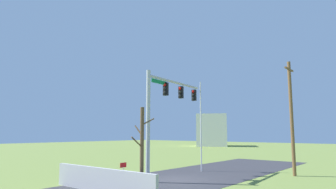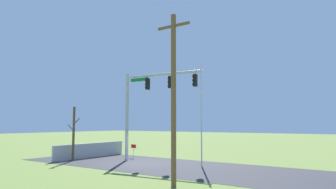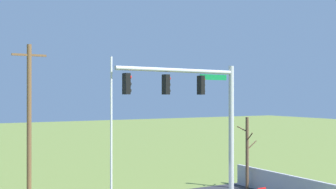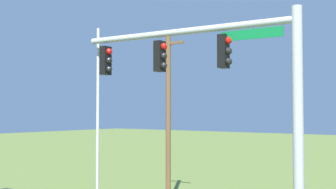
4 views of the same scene
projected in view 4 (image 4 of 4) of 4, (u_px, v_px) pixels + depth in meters
signal_mast at (227, 90)px, 12.35m from camera, size 7.10×0.92×7.47m
flagpole at (98, 137)px, 15.16m from camera, size 0.10×0.10×7.64m
utility_pole at (168, 115)px, 21.98m from camera, size 1.90×0.26×8.77m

